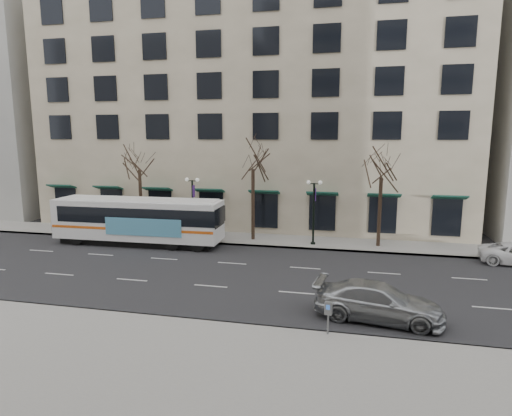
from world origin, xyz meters
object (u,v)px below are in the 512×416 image
(silver_car, at_px, (378,302))
(pay_station, at_px, (328,311))
(city_bus, at_px, (139,220))
(lamp_post_left, at_px, (193,205))
(lamp_post_right, at_px, (314,209))
(tree_far_mid, at_px, (253,157))
(tree_far_left, at_px, (139,158))
(tree_far_right, at_px, (382,165))

(silver_car, relative_size, pay_station, 4.10)
(city_bus, relative_size, silver_car, 2.28)
(lamp_post_left, xyz_separation_m, pay_station, (11.96, -15.50, -1.74))
(lamp_post_right, bearing_deg, city_bus, -170.02)
(tree_far_mid, relative_size, pay_station, 5.86)
(tree_far_left, xyz_separation_m, city_bus, (1.36, -3.00, -4.69))
(lamp_post_left, relative_size, lamp_post_right, 1.00)
(tree_far_mid, height_order, city_bus, tree_far_mid)
(lamp_post_left, bearing_deg, tree_far_left, 173.17)
(tree_far_left, distance_m, tree_far_mid, 10.00)
(tree_far_right, height_order, city_bus, tree_far_right)
(lamp_post_right, bearing_deg, tree_far_right, 6.85)
(tree_far_mid, bearing_deg, tree_far_left, -180.00)
(lamp_post_left, relative_size, city_bus, 0.38)
(lamp_post_right, relative_size, city_bus, 0.38)
(tree_far_mid, height_order, silver_car, tree_far_mid)
(pay_station, bearing_deg, city_bus, 150.57)
(tree_far_mid, distance_m, silver_car, 17.56)
(tree_far_mid, distance_m, city_bus, 10.38)
(lamp_post_left, bearing_deg, tree_far_right, 2.29)
(lamp_post_left, distance_m, city_bus, 4.47)
(lamp_post_left, distance_m, silver_car, 19.41)
(tree_far_mid, distance_m, lamp_post_right, 6.41)
(tree_far_left, distance_m, pay_station, 24.03)
(city_bus, xyz_separation_m, silver_car, (17.84, -10.69, -1.14))
(lamp_post_right, height_order, silver_car, lamp_post_right)
(tree_far_left, relative_size, pay_station, 5.72)
(tree_far_right, bearing_deg, lamp_post_left, -177.71)
(tree_far_left, height_order, silver_car, tree_far_left)
(silver_car, xyz_separation_m, pay_station, (-2.22, -2.41, 0.34))
(tree_far_left, bearing_deg, lamp_post_right, -2.29)
(tree_far_left, xyz_separation_m, tree_far_mid, (10.00, 0.00, 0.21))
(city_bus, bearing_deg, lamp_post_left, 32.35)
(lamp_post_left, height_order, pay_station, lamp_post_left)
(tree_far_right, distance_m, lamp_post_right, 6.11)
(city_bus, distance_m, silver_car, 20.82)
(tree_far_mid, distance_m, pay_station, 18.45)
(tree_far_mid, bearing_deg, lamp_post_left, -173.15)
(tree_far_right, relative_size, lamp_post_right, 1.55)
(lamp_post_left, bearing_deg, lamp_post_right, 0.00)
(lamp_post_right, relative_size, pay_station, 3.57)
(tree_far_left, bearing_deg, tree_far_mid, 0.00)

